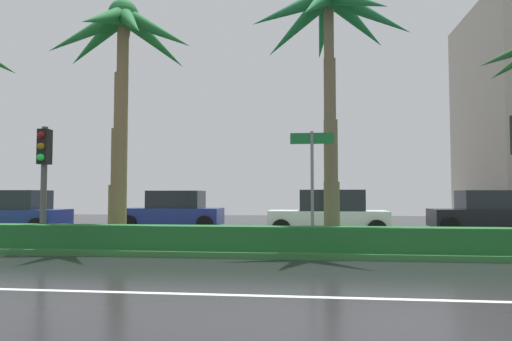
{
  "coord_description": "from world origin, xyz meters",
  "views": [
    {
      "loc": [
        -0.7,
        -5.16,
        1.54
      ],
      "look_at": [
        -2.51,
        10.08,
        2.34
      ],
      "focal_mm": 32.85,
      "sensor_mm": 36.0,
      "label": 1
    }
  ],
  "objects_px": {
    "palm_tree_centre_left": "(330,30)",
    "traffic_signal_median_left": "(44,164)",
    "palm_tree_mid_left": "(122,52)",
    "car_in_traffic_third": "(329,214)",
    "car_in_traffic_fourth": "(487,212)",
    "car_in_traffic_leading": "(13,213)",
    "car_in_traffic_second": "(174,211)",
    "street_name_sign": "(312,173)"
  },
  "relations": [
    {
      "from": "car_in_traffic_leading",
      "to": "car_in_traffic_third",
      "type": "xyz_separation_m",
      "value": [
        12.47,
        0.02,
        0.0
      ]
    },
    {
      "from": "car_in_traffic_leading",
      "to": "traffic_signal_median_left",
      "type": "bearing_deg",
      "value": 129.89
    },
    {
      "from": "traffic_signal_median_left",
      "to": "car_in_traffic_second",
      "type": "bearing_deg",
      "value": 81.7
    },
    {
      "from": "palm_tree_mid_left",
      "to": "palm_tree_centre_left",
      "type": "bearing_deg",
      "value": 0.57
    },
    {
      "from": "car_in_traffic_second",
      "to": "car_in_traffic_third",
      "type": "xyz_separation_m",
      "value": [
        6.66,
        -2.65,
        0.0
      ]
    },
    {
      "from": "car_in_traffic_fourth",
      "to": "palm_tree_centre_left",
      "type": "bearing_deg",
      "value": 45.44
    },
    {
      "from": "street_name_sign",
      "to": "car_in_traffic_leading",
      "type": "height_order",
      "value": "street_name_sign"
    },
    {
      "from": "traffic_signal_median_left",
      "to": "street_name_sign",
      "type": "height_order",
      "value": "traffic_signal_median_left"
    },
    {
      "from": "car_in_traffic_third",
      "to": "traffic_signal_median_left",
      "type": "bearing_deg",
      "value": 35.17
    },
    {
      "from": "palm_tree_mid_left",
      "to": "street_name_sign",
      "type": "distance_m",
      "value": 6.92
    },
    {
      "from": "palm_tree_centre_left",
      "to": "car_in_traffic_leading",
      "type": "xyz_separation_m",
      "value": [
        -12.4,
        4.11,
        -5.43
      ]
    },
    {
      "from": "palm_tree_centre_left",
      "to": "street_name_sign",
      "type": "distance_m",
      "value": 4.45
    },
    {
      "from": "palm_tree_mid_left",
      "to": "car_in_traffic_leading",
      "type": "bearing_deg",
      "value": 146.08
    },
    {
      "from": "car_in_traffic_leading",
      "to": "car_in_traffic_third",
      "type": "height_order",
      "value": "same"
    },
    {
      "from": "car_in_traffic_leading",
      "to": "car_in_traffic_fourth",
      "type": "relative_size",
      "value": 1.0
    },
    {
      "from": "traffic_signal_median_left",
      "to": "car_in_traffic_second",
      "type": "xyz_separation_m",
      "value": [
        1.19,
        8.18,
        -1.56
      ]
    },
    {
      "from": "car_in_traffic_leading",
      "to": "car_in_traffic_third",
      "type": "relative_size",
      "value": 1.0
    },
    {
      "from": "car_in_traffic_third",
      "to": "car_in_traffic_second",
      "type": "bearing_deg",
      "value": -21.65
    },
    {
      "from": "palm_tree_centre_left",
      "to": "car_in_traffic_fourth",
      "type": "relative_size",
      "value": 1.76
    },
    {
      "from": "car_in_traffic_third",
      "to": "palm_tree_mid_left",
      "type": "bearing_deg",
      "value": 33.8
    },
    {
      "from": "palm_tree_mid_left",
      "to": "palm_tree_centre_left",
      "type": "xyz_separation_m",
      "value": [
        6.19,
        0.06,
        0.43
      ]
    },
    {
      "from": "car_in_traffic_third",
      "to": "car_in_traffic_fourth",
      "type": "height_order",
      "value": "same"
    },
    {
      "from": "palm_tree_mid_left",
      "to": "car_in_traffic_third",
      "type": "relative_size",
      "value": 1.69
    },
    {
      "from": "palm_tree_mid_left",
      "to": "car_in_traffic_leading",
      "type": "relative_size",
      "value": 1.69
    },
    {
      "from": "palm_tree_centre_left",
      "to": "car_in_traffic_third",
      "type": "height_order",
      "value": "palm_tree_centre_left"
    },
    {
      "from": "street_name_sign",
      "to": "car_in_traffic_second",
      "type": "height_order",
      "value": "street_name_sign"
    },
    {
      "from": "palm_tree_centre_left",
      "to": "traffic_signal_median_left",
      "type": "bearing_deg",
      "value": -169.75
    },
    {
      "from": "palm_tree_mid_left",
      "to": "car_in_traffic_fourth",
      "type": "xyz_separation_m",
      "value": [
        12.68,
        6.66,
        -5.01
      ]
    },
    {
      "from": "traffic_signal_median_left",
      "to": "car_in_traffic_leading",
      "type": "height_order",
      "value": "traffic_signal_median_left"
    },
    {
      "from": "palm_tree_centre_left",
      "to": "car_in_traffic_leading",
      "type": "bearing_deg",
      "value": 161.64
    },
    {
      "from": "palm_tree_centre_left",
      "to": "traffic_signal_median_left",
      "type": "distance_m",
      "value": 8.81
    },
    {
      "from": "palm_tree_centre_left",
      "to": "traffic_signal_median_left",
      "type": "relative_size",
      "value": 2.33
    },
    {
      "from": "street_name_sign",
      "to": "car_in_traffic_leading",
      "type": "distance_m",
      "value": 13.16
    },
    {
      "from": "street_name_sign",
      "to": "car_in_traffic_leading",
      "type": "xyz_separation_m",
      "value": [
        -11.86,
        5.55,
        -1.25
      ]
    },
    {
      "from": "traffic_signal_median_left",
      "to": "palm_tree_centre_left",
      "type": "bearing_deg",
      "value": 10.25
    },
    {
      "from": "palm_tree_centre_left",
      "to": "traffic_signal_median_left",
      "type": "xyz_separation_m",
      "value": [
        -7.78,
        -1.41,
        -3.87
      ]
    },
    {
      "from": "car_in_traffic_second",
      "to": "car_in_traffic_fourth",
      "type": "distance_m",
      "value": 13.09
    },
    {
      "from": "street_name_sign",
      "to": "car_in_traffic_third",
      "type": "height_order",
      "value": "street_name_sign"
    },
    {
      "from": "car_in_traffic_third",
      "to": "car_in_traffic_fourth",
      "type": "relative_size",
      "value": 1.0
    },
    {
      "from": "palm_tree_mid_left",
      "to": "car_in_traffic_third",
      "type": "distance_m",
      "value": 9.05
    },
    {
      "from": "palm_tree_centre_left",
      "to": "traffic_signal_median_left",
      "type": "height_order",
      "value": "palm_tree_centre_left"
    },
    {
      "from": "palm_tree_centre_left",
      "to": "car_in_traffic_leading",
      "type": "relative_size",
      "value": 1.76
    }
  ]
}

